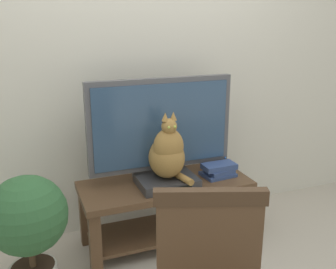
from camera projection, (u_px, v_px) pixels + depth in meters
The scene contains 7 objects.
back_wall at pixel (135, 40), 2.77m from camera, with size 7.00×0.12×2.80m, color beige.
tv_stand at pixel (165, 202), 2.70m from camera, with size 1.17×0.48×0.47m.
tv at pixel (161, 128), 2.62m from camera, with size 1.01×0.20×0.71m.
media_box at pixel (167, 181), 2.61m from camera, with size 0.39×0.30×0.06m.
cat at pixel (168, 153), 2.54m from camera, with size 0.24×0.33×0.46m.
book_stack at pixel (219, 170), 2.75m from camera, with size 0.24×0.19×0.09m.
potted_plant at pixel (28, 224), 2.15m from camera, with size 0.45×0.45×0.73m.
Camera 1 is at (-0.81, -1.73, 1.55)m, focal length 41.42 mm.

